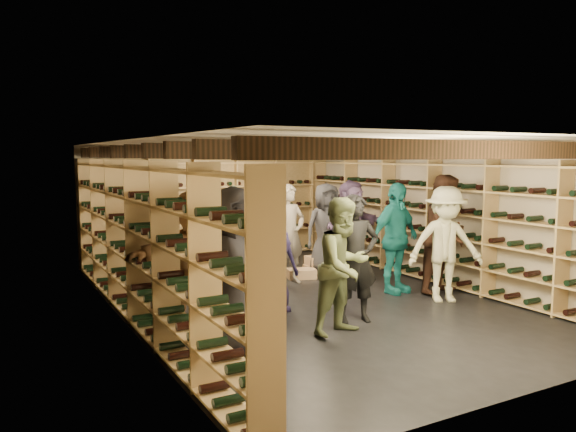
# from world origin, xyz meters

# --- Properties ---
(ground) EXTENTS (8.00, 8.00, 0.00)m
(ground) POSITION_xyz_m (0.00, 0.00, 0.00)
(ground) COLOR black
(ground) RESTS_ON ground
(walls) EXTENTS (5.52, 8.02, 2.40)m
(walls) POSITION_xyz_m (0.00, 0.00, 1.20)
(walls) COLOR #B3A38B
(walls) RESTS_ON ground
(ceiling) EXTENTS (5.50, 8.00, 0.01)m
(ceiling) POSITION_xyz_m (0.00, 0.00, 2.40)
(ceiling) COLOR beige
(ceiling) RESTS_ON walls
(ceiling_joists) EXTENTS (5.40, 7.12, 0.18)m
(ceiling_joists) POSITION_xyz_m (0.00, 0.00, 2.26)
(ceiling_joists) COLOR black
(ceiling_joists) RESTS_ON ground
(wine_rack_left) EXTENTS (0.32, 7.50, 2.15)m
(wine_rack_left) POSITION_xyz_m (-2.57, 0.00, 1.08)
(wine_rack_left) COLOR tan
(wine_rack_left) RESTS_ON ground
(wine_rack_right) EXTENTS (0.32, 7.50, 2.15)m
(wine_rack_right) POSITION_xyz_m (2.57, 0.00, 1.08)
(wine_rack_right) COLOR tan
(wine_rack_right) RESTS_ON ground
(wine_rack_back) EXTENTS (4.70, 0.30, 2.15)m
(wine_rack_back) POSITION_xyz_m (0.00, 3.83, 1.07)
(wine_rack_back) COLOR tan
(wine_rack_back) RESTS_ON ground
(crate_stack_left) EXTENTS (0.56, 0.43, 0.68)m
(crate_stack_left) POSITION_xyz_m (-0.55, 2.02, 0.34)
(crate_stack_left) COLOR tan
(crate_stack_left) RESTS_ON ground
(crate_stack_right) EXTENTS (0.52, 0.36, 0.34)m
(crate_stack_right) POSITION_xyz_m (1.15, 1.49, 0.17)
(crate_stack_right) COLOR tan
(crate_stack_right) RESTS_ON ground
(crate_loose) EXTENTS (0.57, 0.46, 0.17)m
(crate_loose) POSITION_xyz_m (0.67, 1.30, 0.09)
(crate_loose) COLOR tan
(crate_loose) RESTS_ON ground
(person_0) EXTENTS (1.04, 0.82, 1.88)m
(person_0) POSITION_xyz_m (-1.97, -1.77, 0.94)
(person_0) COLOR black
(person_0) RESTS_ON ground
(person_1) EXTENTS (0.69, 0.53, 1.70)m
(person_1) POSITION_xyz_m (-0.04, -1.34, 0.85)
(person_1) COLOR black
(person_1) RESTS_ON ground
(person_2) EXTENTS (0.95, 0.82, 1.70)m
(person_2) POSITION_xyz_m (-0.47, -1.69, 0.85)
(person_2) COLOR #535D37
(person_2) RESTS_ON ground
(person_3) EXTENTS (1.30, 1.07, 1.75)m
(person_3) POSITION_xyz_m (1.76, -1.13, 0.88)
(person_3) COLOR beige
(person_3) RESTS_ON ground
(person_4) EXTENTS (1.11, 0.63, 1.78)m
(person_4) POSITION_xyz_m (1.45, -0.34, 0.89)
(person_4) COLOR #187875
(person_4) RESTS_ON ground
(person_5) EXTENTS (1.73, 1.16, 1.79)m
(person_5) POSITION_xyz_m (-2.02, -0.62, 0.90)
(person_5) COLOR brown
(person_5) RESTS_ON ground
(person_6) EXTENTS (0.81, 0.56, 1.56)m
(person_6) POSITION_xyz_m (-0.77, -0.34, 0.78)
(person_6) COLOR #251E47
(person_6) RESTS_ON ground
(person_7) EXTENTS (0.69, 0.52, 1.73)m
(person_7) POSITION_xyz_m (0.27, 1.04, 0.86)
(person_7) COLOR gray
(person_7) RESTS_ON ground
(person_8) EXTENTS (1.10, 0.96, 1.91)m
(person_8) POSITION_xyz_m (2.16, -0.75, 0.95)
(person_8) COLOR #402418
(person_8) RESTS_ON ground
(person_9) EXTENTS (1.19, 0.92, 1.63)m
(person_9) POSITION_xyz_m (-1.79, -0.12, 0.81)
(person_9) COLOR #ABA69C
(person_9) RESTS_ON ground
(person_10) EXTENTS (1.08, 0.70, 1.71)m
(person_10) POSITION_xyz_m (-0.68, 1.30, 0.86)
(person_10) COLOR #2B533B
(person_10) RESTS_ON ground
(person_11) EXTENTS (1.71, 0.97, 1.76)m
(person_11) POSITION_xyz_m (1.75, 1.30, 0.88)
(person_11) COLOR slate
(person_11) RESTS_ON ground
(person_12) EXTENTS (0.90, 0.64, 1.71)m
(person_12) POSITION_xyz_m (1.20, 1.30, 0.85)
(person_12) COLOR #313034
(person_12) RESTS_ON ground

